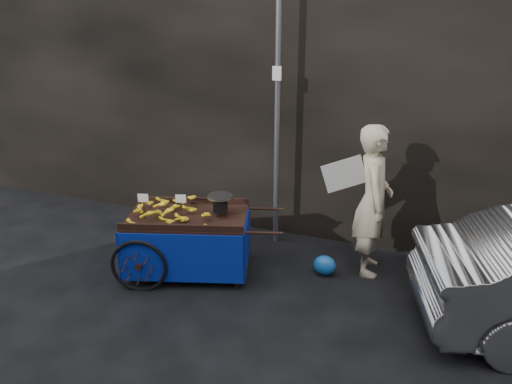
% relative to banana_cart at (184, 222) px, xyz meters
% --- Properties ---
extents(ground, '(80.00, 80.00, 0.00)m').
position_rel_banana_cart_xyz_m(ground, '(0.48, -0.03, -0.69)').
color(ground, black).
rests_on(ground, ground).
extents(building_wall, '(13.50, 2.00, 5.00)m').
position_rel_banana_cart_xyz_m(building_wall, '(0.87, 2.57, 1.81)').
color(building_wall, black).
rests_on(building_wall, ground).
extents(street_pole, '(0.12, 0.10, 4.00)m').
position_rel_banana_cart_xyz_m(street_pole, '(0.78, 1.27, 1.32)').
color(street_pole, slate).
rests_on(street_pole, ground).
extents(banana_cart, '(2.23, 1.51, 1.11)m').
position_rel_banana_cart_xyz_m(banana_cart, '(0.00, 0.00, 0.00)').
color(banana_cart, black).
rests_on(banana_cart, ground).
extents(vendor, '(0.94, 0.78, 1.92)m').
position_rel_banana_cart_xyz_m(vendor, '(2.17, 0.89, 0.28)').
color(vendor, '#BEAE8D').
rests_on(vendor, ground).
extents(plastic_bag, '(0.29, 0.23, 0.26)m').
position_rel_banana_cart_xyz_m(plastic_bag, '(1.69, 0.56, -0.56)').
color(plastic_bag, blue).
rests_on(plastic_bag, ground).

